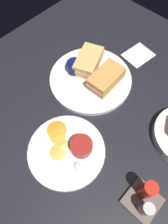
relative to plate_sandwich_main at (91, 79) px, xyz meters
The scene contains 12 objects.
ground_plane 13.98cm from the plate_sandwich_main, 63.92° to the left, with size 110.00×110.00×3.00cm, color black.
plate_sandwich_main is the anchor object (origin of this frame).
sandwich_half_near 6.53cm from the plate_sandwich_main, 110.39° to the left, with size 13.54×8.14×4.80cm.
sandwich_half_far 6.53cm from the plate_sandwich_main, 129.61° to the right, with size 14.92×11.99×4.80cm.
ramekin_dark_sauce 7.28cm from the plate_sandwich_main, 78.61° to the right, with size 6.13×6.13×3.61cm.
spoon_by_dark_ramekin 2.42cm from the plate_sandwich_main, 44.39° to the right, with size 2.32×9.90×0.80cm.
plate_chips_companion 28.45cm from the plate_sandwich_main, 27.31° to the left, with size 23.53×23.53×1.60cm, color silver.
ramekin_light_gravy 27.15cm from the plate_sandwich_main, 36.33° to the left, with size 6.63×6.63×3.71cm.
spoon_by_gravy_ramekin 31.82cm from the plate_sandwich_main, 34.32° to the left, with size 3.41×9.95×0.80cm.
plantain_chip_scatter 26.09cm from the plate_sandwich_main, 19.49° to the left, with size 10.71×11.70×0.60cm.
condiment_caddy 43.19cm from the plate_sandwich_main, 61.54° to the left, with size 9.00×9.00×9.50cm.
paper_napkin_folded 23.05cm from the plate_sandwich_main, 165.94° to the left, with size 11.00×9.00×0.40cm, color white.
Camera 1 is at (29.59, 17.65, 61.23)cm, focal length 32.81 mm.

